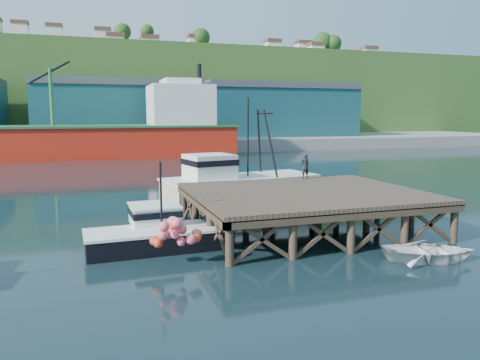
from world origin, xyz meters
name	(u,v)px	position (x,y,z in m)	size (l,w,h in m)	color
ground	(207,237)	(0.00, 0.00, 0.00)	(300.00, 300.00, 0.00)	black
wharf	(307,195)	(5.50, -0.19, 1.94)	(12.00, 10.00, 2.62)	brown
far_quay	(118,142)	(0.00, 70.00, 1.00)	(160.00, 40.00, 2.00)	gray
warehouse_mid	(118,113)	(0.00, 65.00, 6.50)	(28.00, 16.00, 9.00)	#1A5257
warehouse_right	(273,113)	(30.00, 65.00, 6.50)	(30.00, 16.00, 9.00)	#1A5257
cargo_ship	(65,135)	(-8.46, 48.00, 3.31)	(55.50, 10.00, 13.75)	red
hillside	(108,95)	(0.00, 100.00, 11.00)	(220.00, 50.00, 22.00)	#2D511E
boat_black	(158,232)	(-2.60, -1.11, 0.76)	(6.77, 5.70, 4.13)	black
trawler	(238,182)	(4.38, 8.37, 1.51)	(11.52, 5.88, 7.35)	beige
dinghy	(429,251)	(8.13, -6.65, 0.40)	(2.74, 3.83, 0.79)	white
dockworker	(305,166)	(7.61, 4.40, 2.92)	(0.58, 0.38, 1.59)	black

